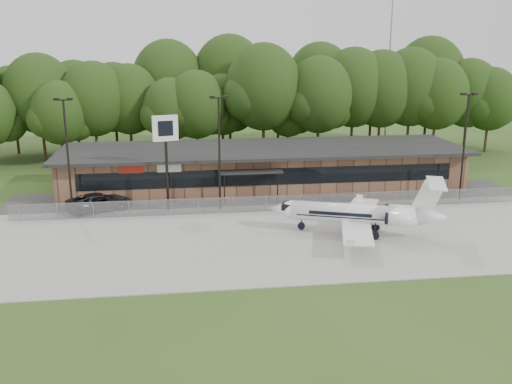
{
  "coord_description": "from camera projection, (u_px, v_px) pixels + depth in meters",
  "views": [
    {
      "loc": [
        -8.43,
        -33.15,
        14.85
      ],
      "look_at": [
        -2.33,
        12.0,
        2.72
      ],
      "focal_mm": 40.0,
      "sensor_mm": 36.0,
      "label": 1
    }
  ],
  "objects": [
    {
      "name": "light_pole_left",
      "position": [
        67.0,
        148.0,
        48.59
      ],
      "size": [
        1.55,
        0.3,
        10.23
      ],
      "color": "black",
      "rests_on": "ground"
    },
    {
      "name": "radio_mast",
      "position": [
        389.0,
        57.0,
        82.25
      ],
      "size": [
        0.2,
        0.2,
        25.0
      ],
      "primitive_type": "cylinder",
      "color": "gray",
      "rests_on": "ground"
    },
    {
      "name": "fence",
      "position": [
        277.0,
        204.0,
        50.82
      ],
      "size": [
        46.0,
        0.04,
        1.52
      ],
      "color": "gray",
      "rests_on": "ground"
    },
    {
      "name": "suv",
      "position": [
        100.0,
        202.0,
        51.15
      ],
      "size": [
        6.42,
        4.67,
        1.62
      ],
      "primitive_type": "imported",
      "rotation": [
        0.0,
        0.0,
        1.95
      ],
      "color": "#2E2E30",
      "rests_on": "ground"
    },
    {
      "name": "pole_sign",
      "position": [
        166.0,
        138.0,
        49.8
      ],
      "size": [
        2.25,
        0.78,
        8.59
      ],
      "rotation": [
        0.0,
        0.0,
        0.24
      ],
      "color": "black",
      "rests_on": "ground"
    },
    {
      "name": "apron",
      "position": [
        293.0,
        237.0,
        44.31
      ],
      "size": [
        64.0,
        18.0,
        0.08
      ],
      "primitive_type": "cube",
      "color": "#9E9B93",
      "rests_on": "ground"
    },
    {
      "name": "business_jet",
      "position": [
        360.0,
        215.0,
        44.54
      ],
      "size": [
        13.67,
        12.23,
        4.67
      ],
      "rotation": [
        0.0,
        0.0,
        -0.36
      ],
      "color": "white",
      "rests_on": "ground"
    },
    {
      "name": "ground",
      "position": [
        317.0,
        279.0,
        36.66
      ],
      "size": [
        160.0,
        160.0,
        0.0
      ],
      "primitive_type": "plane",
      "color": "#2F4B1A",
      "rests_on": "ground"
    },
    {
      "name": "terminal",
      "position": [
        263.0,
        167.0,
        59.02
      ],
      "size": [
        41.0,
        11.65,
        4.3
      ],
      "color": "brown",
      "rests_on": "ground"
    },
    {
      "name": "light_pole_right",
      "position": [
        465.0,
        139.0,
        53.24
      ],
      "size": [
        1.55,
        0.3,
        10.23
      ],
      "color": "black",
      "rests_on": "ground"
    },
    {
      "name": "parking_lot",
      "position": [
        269.0,
        198.0,
        55.32
      ],
      "size": [
        50.0,
        9.0,
        0.06
      ],
      "primitive_type": "cube",
      "color": "#383835",
      "rests_on": "ground"
    },
    {
      "name": "light_pole_mid",
      "position": [
        219.0,
        144.0,
        50.27
      ],
      "size": [
        1.55,
        0.3,
        10.23
      ],
      "color": "black",
      "rests_on": "ground"
    },
    {
      "name": "treeline",
      "position": [
        243.0,
        98.0,
        74.94
      ],
      "size": [
        72.0,
        12.0,
        15.0
      ],
      "primitive_type": null,
      "color": "#1E3511",
      "rests_on": "ground"
    }
  ]
}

